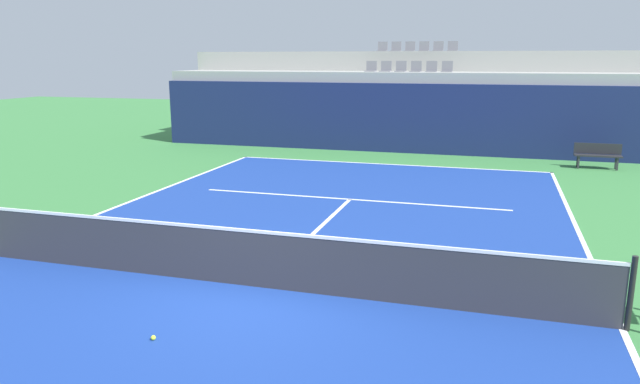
% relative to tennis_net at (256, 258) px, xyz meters
% --- Properties ---
extents(ground_plane, '(80.00, 80.00, 0.00)m').
position_rel_tennis_net_xyz_m(ground_plane, '(0.00, 0.00, -0.51)').
color(ground_plane, '#387A3D').
extents(court_surface, '(11.00, 24.00, 0.01)m').
position_rel_tennis_net_xyz_m(court_surface, '(0.00, 0.00, -0.50)').
color(court_surface, navy).
rests_on(court_surface, ground_plane).
extents(baseline_far, '(11.00, 0.10, 0.00)m').
position_rel_tennis_net_xyz_m(baseline_far, '(0.00, 11.95, -0.50)').
color(baseline_far, white).
rests_on(baseline_far, court_surface).
extents(sideline_right, '(0.10, 24.00, 0.00)m').
position_rel_tennis_net_xyz_m(sideline_right, '(5.45, 0.00, -0.50)').
color(sideline_right, white).
rests_on(sideline_right, court_surface).
extents(service_line_far, '(8.26, 0.10, 0.00)m').
position_rel_tennis_net_xyz_m(service_line_far, '(0.00, 6.40, -0.50)').
color(service_line_far, white).
rests_on(service_line_far, court_surface).
extents(centre_service_line, '(0.10, 6.40, 0.00)m').
position_rel_tennis_net_xyz_m(centre_service_line, '(0.00, 3.20, -0.50)').
color(centre_service_line, white).
rests_on(centre_service_line, court_surface).
extents(back_wall, '(20.39, 0.30, 2.71)m').
position_rel_tennis_net_xyz_m(back_wall, '(0.00, 14.84, 0.85)').
color(back_wall, navy).
rests_on(back_wall, ground_plane).
extents(stands_tier_lower, '(20.39, 2.40, 3.13)m').
position_rel_tennis_net_xyz_m(stands_tier_lower, '(0.00, 16.19, 1.06)').
color(stands_tier_lower, '#9E9E99').
rests_on(stands_tier_lower, ground_plane).
extents(stands_tier_upper, '(20.39, 2.40, 3.97)m').
position_rel_tennis_net_xyz_m(stands_tier_upper, '(0.00, 18.59, 1.48)').
color(stands_tier_upper, '#9E9E99').
rests_on(stands_tier_upper, ground_plane).
extents(seating_row_lower, '(3.56, 0.44, 0.44)m').
position_rel_tennis_net_xyz_m(seating_row_lower, '(0.00, 16.29, 2.75)').
color(seating_row_lower, slate).
rests_on(seating_row_lower, stands_tier_lower).
extents(seating_row_upper, '(3.56, 0.44, 0.44)m').
position_rel_tennis_net_xyz_m(seating_row_upper, '(0.00, 18.69, 3.59)').
color(seating_row_upper, slate).
rests_on(seating_row_upper, stands_tier_upper).
extents(tennis_net, '(11.08, 0.08, 1.07)m').
position_rel_tennis_net_xyz_m(tennis_net, '(0.00, 0.00, 0.00)').
color(tennis_net, black).
rests_on(tennis_net, court_surface).
extents(player_bench, '(1.50, 0.40, 0.85)m').
position_rel_tennis_net_xyz_m(player_bench, '(6.97, 13.25, -0.00)').
color(player_bench, '#232328').
rests_on(player_bench, ground_plane).
extents(tennis_ball_0, '(0.07, 0.07, 0.07)m').
position_rel_tennis_net_xyz_m(tennis_ball_0, '(-0.59, -2.13, -0.47)').
color(tennis_ball_0, '#CCE033').
rests_on(tennis_ball_0, court_surface).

